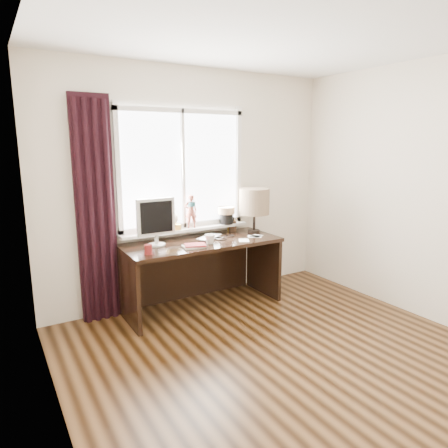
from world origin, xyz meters
TOP-DOWN VIEW (x-y plane):
  - floor at (0.00, 0.00)m, footprint 3.50×4.00m
  - ceiling at (0.00, 0.00)m, footprint 3.50×4.00m
  - wall_back at (0.00, 2.00)m, footprint 3.50×0.00m
  - wall_left at (-1.75, 0.00)m, footprint 0.00×4.00m
  - laptop at (0.03, 1.69)m, footprint 0.41×0.37m
  - mug at (-0.08, 1.48)m, footprint 0.13×0.13m
  - red_cup at (-0.77, 1.44)m, footprint 0.07×0.07m
  - window at (-0.14, 1.95)m, footprint 1.52×0.22m
  - curtain at (-1.13, 1.91)m, footprint 0.38×0.09m
  - desk at (-0.10, 1.73)m, footprint 1.70×0.70m
  - monitor at (-0.58, 1.71)m, footprint 0.40×0.18m
  - notebook_stack at (-0.29, 1.44)m, footprint 0.25×0.21m
  - brush_holder at (0.45, 1.88)m, footprint 0.09×0.09m
  - icon_frame at (0.45, 1.91)m, footprint 0.10×0.04m
  - table_lamp at (0.63, 1.69)m, footprint 0.35×0.35m
  - loose_papers at (0.45, 1.48)m, footprint 0.41×0.27m
  - desk_cables at (0.12, 1.65)m, footprint 0.46×0.27m

SIDE VIEW (x-z plane):
  - floor at x=0.00m, z-range 0.00..0.00m
  - desk at x=-0.10m, z-range 0.13..0.88m
  - loose_papers at x=0.45m, z-range 0.75..0.75m
  - desk_cables at x=0.12m, z-range 0.75..0.76m
  - laptop at x=0.03m, z-range 0.75..0.78m
  - notebook_stack at x=-0.29m, z-range 0.75..0.78m
  - red_cup at x=-0.77m, z-range 0.75..0.84m
  - mug at x=-0.08m, z-range 0.75..0.86m
  - brush_holder at x=0.45m, z-range 0.69..0.94m
  - icon_frame at x=0.45m, z-range 0.75..0.88m
  - monitor at x=-0.58m, z-range 0.78..1.27m
  - table_lamp at x=0.63m, z-range 0.85..1.37m
  - curtain at x=-1.13m, z-range -0.01..2.24m
  - wall_back at x=0.00m, z-range 0.00..2.60m
  - wall_left at x=-1.75m, z-range 0.00..2.60m
  - window at x=-0.14m, z-range 0.61..2.01m
  - ceiling at x=0.00m, z-range 2.60..2.60m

